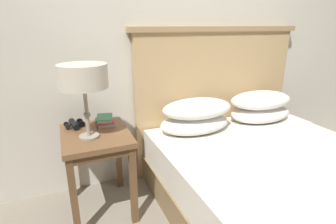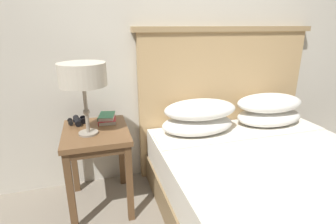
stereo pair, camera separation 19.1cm
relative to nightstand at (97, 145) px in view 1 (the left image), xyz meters
name	(u,v)px [view 1 (the left image)]	position (x,y,z in m)	size (l,w,h in m)	color
wall_back	(159,27)	(0.62, 0.37, 0.78)	(8.00, 0.06, 2.60)	beige
nightstand	(97,145)	(0.00, 0.00, 0.00)	(0.45, 0.54, 0.62)	brown
bed	(272,173)	(1.15, -0.48, -0.22)	(1.65, 1.87, 1.31)	olive
table_lamp	(83,78)	(-0.05, -0.06, 0.49)	(0.30, 0.30, 0.48)	gray
book_on_nightstand	(105,122)	(0.09, 0.15, 0.11)	(0.14, 0.18, 0.03)	silver
book_stacked_on_top	(104,118)	(0.09, 0.16, 0.14)	(0.14, 0.19, 0.03)	silver
binoculars_pair	(74,124)	(-0.13, 0.17, 0.12)	(0.15, 0.16, 0.05)	black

